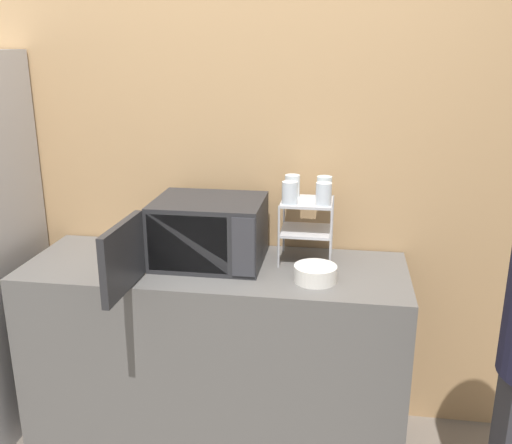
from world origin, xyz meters
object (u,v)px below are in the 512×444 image
Objects in this scene: glass_front_right at (324,194)px; glass_back_left at (292,186)px; dish_rack at (307,218)px; glass_back_right at (324,187)px; glass_front_left at (290,193)px; microwave at (205,232)px; bowl at (315,274)px.

glass_front_right and glass_back_left have the same top height.
dish_rack is 2.89× the size of glass_back_right.
microwave is at bearing -173.71° from glass_front_left.
glass_front_right is 0.35m from bowl.
bowl is at bearing -95.53° from glass_front_right.
glass_back_right is 0.54× the size of bowl.
microwave is 4.21× the size of bowl.
glass_back_right and glass_front_right have the same top height.
dish_rack is at bearing -43.84° from glass_back_left.
dish_rack is 0.16m from glass_front_left.
dish_rack is 2.89× the size of glass_back_left.
glass_front_right is at bearing 4.70° from microwave.
bowl is at bearing -53.33° from glass_front_left.
glass_back_right is at bearing 91.10° from glass_front_right.
glass_back_left is at bearing 25.17° from microwave.
glass_back_left reaches higher than bowl.
glass_back_left is at bearing 177.10° from glass_back_right.
bowl is (0.50, -0.13, -0.11)m from microwave.
glass_back_left is (-0.15, 0.13, 0.00)m from glass_front_right.
bowl is at bearing -76.40° from dish_rack.
glass_front_left is at bearing -89.62° from glass_back_left.
glass_back_left is at bearing 113.02° from bowl.
glass_back_right is at bearing 17.92° from microwave.
glass_front_right is at bearing 84.47° from bowl.
glass_back_right is 1.00× the size of glass_back_left.
microwave is 0.57m from glass_back_right.
glass_front_left is at bearing -139.02° from dish_rack.
glass_front_right is (0.52, 0.04, 0.19)m from microwave.
bowl is (-0.02, -0.18, -0.30)m from glass_front_right.
glass_front_left is 0.15m from glass_front_right.
glass_front_right reaches higher than bowl.
microwave is 0.42m from glass_front_left.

